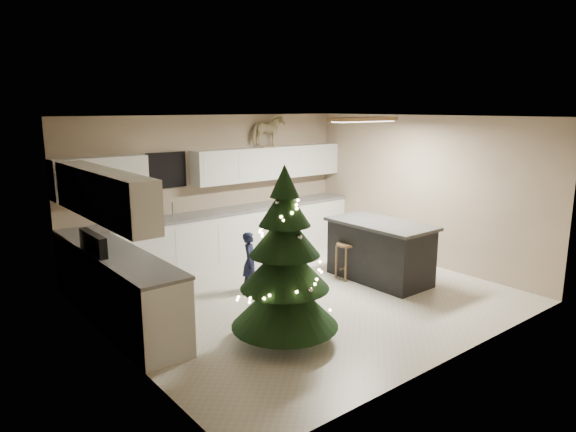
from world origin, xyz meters
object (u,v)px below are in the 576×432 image
object	(u,v)px
bar_stool	(346,252)
rocking_horse	(268,131)
toddler	(250,262)
island	(380,251)
christmas_tree	(285,271)

from	to	relation	value
bar_stool	rocking_horse	xyz separation A→B (m)	(0.06, 2.16, 1.86)
toddler	rocking_horse	bearing A→B (deg)	-1.00
toddler	island	bearing A→B (deg)	-71.97
toddler	rocking_horse	distance (m)	2.94
bar_stool	toddler	xyz separation A→B (m)	(-1.52, 0.51, 0.01)
island	toddler	size ratio (longest dim) A/B	1.86
christmas_tree	toddler	size ratio (longest dim) A/B	2.31
island	bar_stool	world-z (taller)	island
island	rocking_horse	size ratio (longest dim) A/B	2.55
bar_stool	christmas_tree	world-z (taller)	christmas_tree
island	rocking_horse	bearing A→B (deg)	97.36
island	christmas_tree	world-z (taller)	christmas_tree
toddler	rocking_horse	size ratio (longest dim) A/B	1.37
bar_stool	christmas_tree	size ratio (longest dim) A/B	0.28
christmas_tree	toddler	bearing A→B (deg)	68.74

